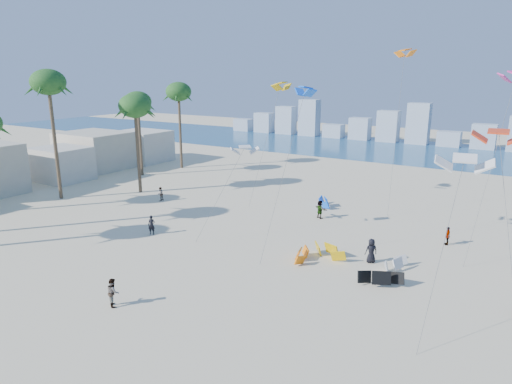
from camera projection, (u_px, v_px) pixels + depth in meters
The scene contains 10 objects.
ground at pixel (73, 315), 26.99m from camera, with size 220.00×220.00×0.00m, color beige.
ocean at pixel (397, 150), 86.06m from camera, with size 220.00×220.00×0.00m, color navy.
kitesurfer_near at pixel (152, 225), 40.35m from camera, with size 0.64×0.42×1.76m, color black.
kitesurfer_mid at pixel (113, 292), 27.86m from camera, with size 0.88×0.69×1.81m, color gray.
kitesurfers_far at pixel (354, 233), 38.23m from camera, with size 38.48×12.57×1.91m.
grounded_kites at pixel (382, 253), 35.13m from camera, with size 23.34×18.64×1.00m.
flying_kites at pixel (416, 115), 33.96m from camera, with size 29.71×31.21×17.06m.
palm_row at pixel (57, 100), 49.02m from camera, with size 10.74×44.80×14.95m.
beachfront_buildings at pixel (45, 161), 60.64m from camera, with size 11.50×43.00×6.00m.
distant_skyline at pixel (405, 128), 94.09m from camera, with size 85.00×3.00×8.40m.
Camera 1 is at (22.17, -14.72, 14.01)m, focal length 31.44 mm.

